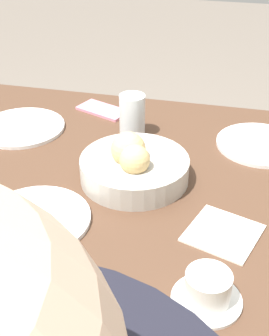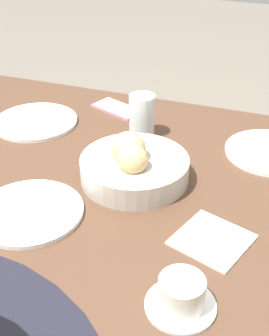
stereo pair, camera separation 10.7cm
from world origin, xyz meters
name	(u,v)px [view 1 (the left image)]	position (x,y,z in m)	size (l,w,h in m)	color
dining_table	(109,206)	(0.00, 0.00, 0.62)	(1.25, 0.88, 0.72)	#4C3323
bread_basket	(134,166)	(-0.07, 0.01, 0.76)	(0.25, 0.25, 0.12)	#B2ADA3
plate_near_left	(260,144)	(-0.35, -0.22, 0.72)	(0.23, 0.23, 0.01)	white
plate_near_right	(22,127)	(0.29, -0.16, 0.72)	(0.23, 0.23, 0.01)	white
plate_far_center	(35,219)	(0.09, 0.21, 0.72)	(0.23, 0.23, 0.01)	white
water_tumbler	(132,116)	(-0.01, -0.20, 0.78)	(0.07, 0.07, 0.11)	silver
coffee_cup	(208,290)	(-0.27, 0.34, 0.75)	(0.12, 0.12, 0.06)	white
napkin	(223,233)	(-0.28, 0.16, 0.72)	(0.17, 0.17, 0.00)	silver
cell_phone	(103,110)	(0.11, -0.32, 0.72)	(0.17, 0.12, 0.01)	pink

